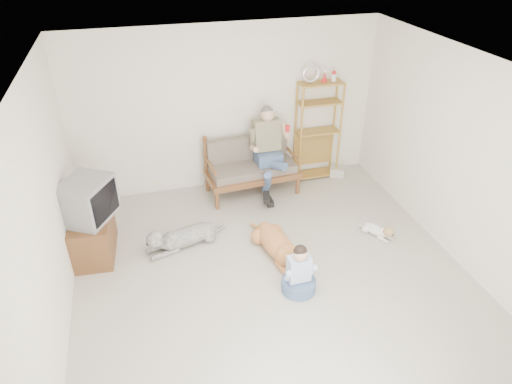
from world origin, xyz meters
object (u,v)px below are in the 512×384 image
object	(u,v)px
loveseat	(251,165)
golden_retriever	(281,247)
tv_stand	(93,236)
etagere	(318,130)

from	to	relation	value
loveseat	golden_retriever	bearing A→B (deg)	-96.87
golden_retriever	loveseat	bearing A→B (deg)	77.90
loveseat	tv_stand	size ratio (longest dim) A/B	1.66
loveseat	etagere	bearing A→B (deg)	4.22
loveseat	etagere	distance (m)	1.30
etagere	golden_retriever	xyz separation A→B (m)	(-1.31, -2.03, -0.71)
loveseat	golden_retriever	world-z (taller)	loveseat
tv_stand	golden_retriever	bearing A→B (deg)	-13.48
golden_retriever	tv_stand	bearing A→B (deg)	152.81
etagere	golden_retriever	world-z (taller)	etagere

